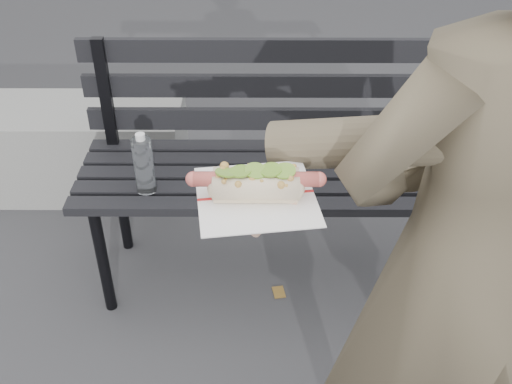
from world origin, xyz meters
TOP-DOWN VIEW (x-y plane):
  - park_bench at (0.03, 1.01)m, footprint 1.50×0.44m
  - concrete_block at (-1.03, 1.55)m, footprint 1.20×0.40m
  - person at (0.31, 0.12)m, footprint 0.68×0.55m
  - held_hotdog at (0.10, 0.09)m, footprint 0.63×0.31m

SIDE VIEW (x-z plane):
  - concrete_block at x=-1.03m, z-range 0.00..0.40m
  - park_bench at x=0.03m, z-range 0.08..0.96m
  - person at x=0.31m, z-range 0.00..1.62m
  - held_hotdog at x=0.10m, z-range 0.98..1.18m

